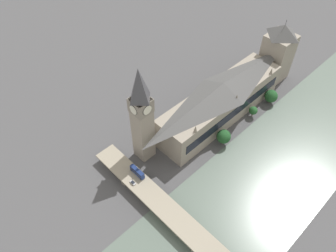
{
  "coord_description": "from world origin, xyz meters",
  "views": [
    {
      "loc": [
        -78.5,
        134.62,
        172.21
      ],
      "look_at": [
        20.25,
        39.12,
        21.55
      ],
      "focal_mm": 35.0,
      "sensor_mm": 36.0,
      "label": 1
    }
  ],
  "objects_px": {
    "parliament_hall": "(221,101)",
    "double_decker_bus_lead": "(137,172)",
    "car_northbound_mid": "(133,183)",
    "victoria_tower": "(277,52)",
    "road_bridge": "(201,242)",
    "clock_tower": "(142,115)"
  },
  "relations": [
    {
      "from": "parliament_hall",
      "to": "double_decker_bus_lead",
      "type": "bearing_deg",
      "value": 90.67
    },
    {
      "from": "car_northbound_mid",
      "to": "victoria_tower",
      "type": "bearing_deg",
      "value": -88.51
    },
    {
      "from": "double_decker_bus_lead",
      "to": "parliament_hall",
      "type": "bearing_deg",
      "value": -89.33
    },
    {
      "from": "car_northbound_mid",
      "to": "double_decker_bus_lead",
      "type": "bearing_deg",
      "value": -64.42
    },
    {
      "from": "road_bridge",
      "to": "victoria_tower",
      "type": "bearing_deg",
      "value": -69.41
    },
    {
      "from": "parliament_hall",
      "to": "victoria_tower",
      "type": "xyz_separation_m",
      "value": [
        0.05,
        -66.49,
        7.86
      ]
    },
    {
      "from": "clock_tower",
      "to": "double_decker_bus_lead",
      "type": "distance_m",
      "value": 34.61
    },
    {
      "from": "road_bridge",
      "to": "car_northbound_mid",
      "type": "xyz_separation_m",
      "value": [
        51.66,
        2.9,
        1.82
      ]
    },
    {
      "from": "victoria_tower",
      "to": "road_bridge",
      "type": "bearing_deg",
      "value": 110.59
    },
    {
      "from": "clock_tower",
      "to": "road_bridge",
      "type": "distance_m",
      "value": 76.76
    },
    {
      "from": "clock_tower",
      "to": "car_northbound_mid",
      "type": "bearing_deg",
      "value": 124.37
    },
    {
      "from": "clock_tower",
      "to": "victoria_tower",
      "type": "height_order",
      "value": "clock_tower"
    },
    {
      "from": "victoria_tower",
      "to": "double_decker_bus_lead",
      "type": "xyz_separation_m",
      "value": [
        -0.97,
        144.66,
        -14.55
      ]
    },
    {
      "from": "double_decker_bus_lead",
      "to": "car_northbound_mid",
      "type": "xyz_separation_m",
      "value": [
        -2.96,
        6.18,
        -1.92
      ]
    },
    {
      "from": "victoria_tower",
      "to": "double_decker_bus_lead",
      "type": "distance_m",
      "value": 145.4
    },
    {
      "from": "parliament_hall",
      "to": "victoria_tower",
      "type": "relative_size",
      "value": 2.06
    },
    {
      "from": "clock_tower",
      "to": "road_bridge",
      "type": "relative_size",
      "value": 0.42
    },
    {
      "from": "clock_tower",
      "to": "road_bridge",
      "type": "xyz_separation_m",
      "value": [
        -67.18,
        19.79,
        -31.44
      ]
    },
    {
      "from": "clock_tower",
      "to": "road_bridge",
      "type": "height_order",
      "value": "clock_tower"
    },
    {
      "from": "parliament_hall",
      "to": "clock_tower",
      "type": "bearing_deg",
      "value": 79.31
    },
    {
      "from": "road_bridge",
      "to": "double_decker_bus_lead",
      "type": "xyz_separation_m",
      "value": [
        54.62,
        -3.28,
        3.73
      ]
    },
    {
      "from": "clock_tower",
      "to": "victoria_tower",
      "type": "distance_m",
      "value": 129.35
    }
  ]
}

